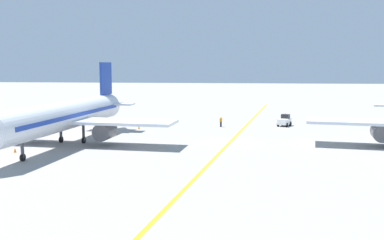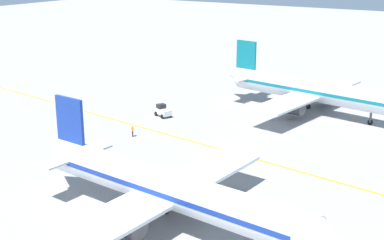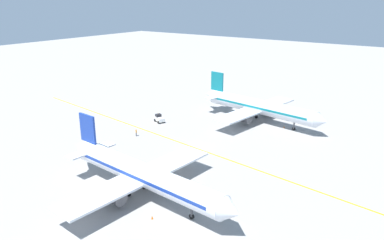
% 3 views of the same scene
% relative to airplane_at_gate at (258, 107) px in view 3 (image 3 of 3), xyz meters
% --- Properties ---
extents(ground_plane, '(400.00, 400.00, 0.00)m').
position_rel_airplane_at_gate_xyz_m(ground_plane, '(23.64, -2.50, -3.71)').
color(ground_plane, gray).
extents(apron_yellow_centreline, '(16.21, 119.01, 0.01)m').
position_rel_airplane_at_gate_xyz_m(apron_yellow_centreline, '(23.64, -2.50, -3.71)').
color(apron_yellow_centreline, yellow).
rests_on(apron_yellow_centreline, ground).
extents(airplane_at_gate, '(28.46, 35.49, 10.60)m').
position_rel_airplane_at_gate_xyz_m(airplane_at_gate, '(0.00, 0.00, 0.00)').
color(airplane_at_gate, silver).
rests_on(airplane_at_gate, ground).
extents(airplane_adjacent_stand, '(28.34, 35.55, 10.60)m').
position_rel_airplane_at_gate_xyz_m(airplane_adjacent_stand, '(44.37, 1.77, 0.00)').
color(airplane_adjacent_stand, silver).
rests_on(airplane_adjacent_stand, ground).
extents(baggage_tug_white, '(2.64, 3.35, 2.11)m').
position_rel_airplane_at_gate_xyz_m(baggage_tug_white, '(14.97, -19.70, -2.81)').
color(baggage_tug_white, white).
rests_on(baggage_tug_white, ground).
extents(ground_crew_worker, '(0.42, 0.46, 1.68)m').
position_rel_airplane_at_gate_xyz_m(ground_crew_worker, '(25.56, -17.50, -2.80)').
color(ground_crew_worker, '#23232D').
rests_on(ground_crew_worker, ground).
extents(traffic_cone_near_nose, '(0.32, 0.32, 0.55)m').
position_rel_airplane_at_gate_xyz_m(traffic_cone_near_nose, '(48.47, 7.27, -3.43)').
color(traffic_cone_near_nose, orange).
rests_on(traffic_cone_near_nose, ground).
extents(traffic_cone_mid_apron, '(0.32, 0.32, 0.55)m').
position_rel_airplane_at_gate_xyz_m(traffic_cone_mid_apron, '(1.26, 7.49, -3.43)').
color(traffic_cone_mid_apron, orange).
rests_on(traffic_cone_mid_apron, ground).
extents(traffic_cone_by_wingtip, '(0.32, 0.32, 0.55)m').
position_rel_airplane_at_gate_xyz_m(traffic_cone_by_wingtip, '(38.49, -13.47, -3.43)').
color(traffic_cone_by_wingtip, orange).
rests_on(traffic_cone_by_wingtip, ground).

